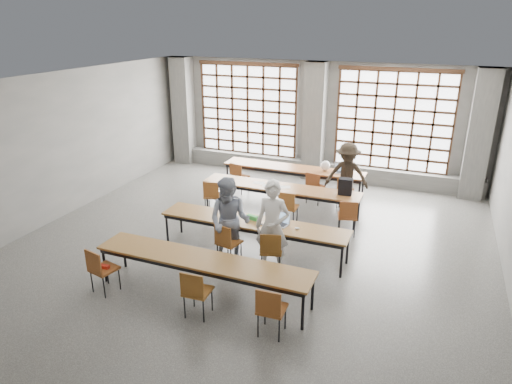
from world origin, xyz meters
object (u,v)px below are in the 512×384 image
Objects in this scene: chair_front_left at (227,240)px; chair_back_left at (238,175)px; desk_row_d at (202,262)px; mouse at (297,228)px; chair_near_right at (271,307)px; desk_row_a at (293,170)px; student_back at (347,175)px; chair_mid_left at (212,194)px; chair_near_mid at (195,289)px; chair_front_right at (271,248)px; phone at (260,224)px; laptop_back at (341,170)px; chair_back_mid at (314,185)px; student_female at (230,221)px; backpack at (345,187)px; chair_mid_right at (348,214)px; student_male at (272,227)px; desk_row_c at (253,224)px; laptop_front at (281,221)px; desk_row_b at (280,189)px; green_box at (253,217)px; red_pouch at (104,267)px; chair_near_left at (100,267)px; chair_back_right at (345,189)px; chair_mid_centre at (288,205)px; plastic_bag at (325,166)px.

chair_back_left is at bearing 110.77° from chair_front_left.
desk_row_d is 40.82× the size of mouse.
chair_front_left and chair_near_right have the same top height.
student_back is (1.60, -0.50, 0.19)m from desk_row_a.
chair_mid_left and chair_near_mid have the same top height.
chair_front_right is 6.77× the size of phone.
mouse is (-0.05, -3.91, -0.04)m from laptop_back.
chair_back_mid is (0.79, -0.63, -0.13)m from desk_row_a.
student_female reaches higher than backpack.
laptop_back reaches higher than chair_mid_right.
student_male reaches higher than student_female.
desk_row_c is 0.59m from laptop_front.
desk_row_b is 1.62m from backpack.
chair_back_left is at bearing 172.34° from student_back.
green_box reaches higher than red_pouch.
red_pouch is at bearing -133.45° from phone.
chair_back_left is at bearing 179.98° from chair_back_mid.
chair_mid_left is 2.61m from chair_front_left.
backpack is at bearing 61.63° from phone.
mouse is at bearing 61.54° from chair_front_right.
desk_row_d is 4.55× the size of chair_near_right.
phone reaches higher than desk_row_a.
chair_near_left reaches higher than red_pouch.
chair_near_right is 0.47× the size of student_male.
chair_mid_centre is (-1.03, -1.60, 0.00)m from chair_back_right.
red_pouch is (-1.88, -2.41, -0.28)m from green_box.
chair_back_right reaches higher than phone.
chair_near_left reaches higher than desk_row_a.
plastic_bag is at bearing 96.44° from chair_near_right.
student_male reaches higher than chair_mid_right.
chair_front_right is 0.47× the size of student_male.
chair_front_right is 2.15× the size of laptop_front.
desk_row_b is 1.81m from plastic_bag.
chair_mid_right is at bearing 48.21° from phone.
chair_near_left is 6.54m from student_back.
chair_back_mid is 3.68m from student_male.
red_pouch is (-1.90, 0.08, -0.04)m from chair_near_mid.
desk_row_c is 3.88m from plastic_bag.
chair_front_left is at bearing -56.76° from chair_mid_left.
backpack reaches higher than chair_back_mid.
mouse is at bearing -71.33° from desk_row_a.
backpack is (0.88, 2.12, 0.14)m from laptop_front.
desk_row_d is 30.77× the size of phone.
desk_row_d is 3.84m from chair_mid_right.
mouse is at bearing -30.27° from chair_mid_left.
chair_back_mid is at bearing -126.47° from laptop_back.
chair_front_right is (-0.65, -3.78, 0.00)m from chair_back_right.
chair_near_left is at bearing -159.93° from desk_row_d.
chair_mid_centre is (0.58, -2.23, -0.13)m from desk_row_a.
chair_mid_centre is (0.40, -0.63, -0.13)m from desk_row_b.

